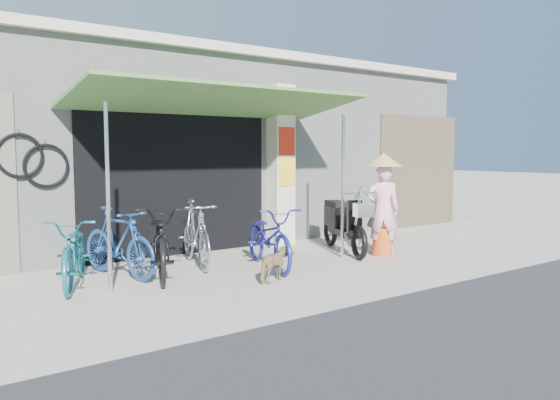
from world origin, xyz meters
TOP-DOWN VIEW (x-y plane):
  - ground at (0.00, 0.00)m, footprint 80.00×80.00m
  - bicycle_shop at (-0.00, 5.09)m, footprint 12.30×5.30m
  - shop_pillar at (0.85, 2.45)m, footprint 0.42×0.44m
  - awning at (-0.90, 1.63)m, footprint 4.60×1.88m
  - neighbour_right at (5.00, 2.59)m, footprint 2.60×0.06m
  - bike_teal at (-3.26, 1.32)m, footprint 1.25×1.86m
  - bike_blue at (-2.62, 1.53)m, footprint 0.86×1.71m
  - bike_black at (-2.12, 1.20)m, footprint 1.34×2.07m
  - bike_silver at (-1.40, 1.56)m, footprint 0.88×1.76m
  - bike_navy at (-0.57, 0.77)m, footprint 1.07×1.90m
  - street_dog at (-1.00, -0.02)m, footprint 0.64×0.48m
  - moped at (1.24, 1.10)m, footprint 0.91×1.88m
  - nun at (1.60, 0.51)m, footprint 0.67×0.65m

SIDE VIEW (x-z plane):
  - ground at x=0.00m, z-range 0.00..0.00m
  - street_dog at x=-1.00m, z-range 0.00..0.49m
  - bike_teal at x=-3.26m, z-range 0.00..0.92m
  - bike_navy at x=-0.57m, z-range 0.00..0.94m
  - bike_blue at x=-2.62m, z-range 0.00..0.99m
  - moped at x=1.24m, z-range -0.05..1.06m
  - bike_silver at x=-1.40m, z-range 0.00..1.02m
  - bike_black at x=-2.12m, z-range 0.00..1.03m
  - nun at x=1.60m, z-range -0.01..1.73m
  - neighbour_right at x=5.00m, z-range 0.00..2.60m
  - shop_pillar at x=0.85m, z-range 0.00..3.00m
  - bicycle_shop at x=0.00m, z-range 0.00..3.66m
  - awning at x=-0.90m, z-range 1.15..3.88m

